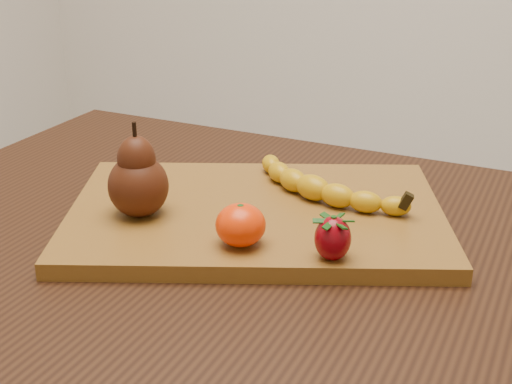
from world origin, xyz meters
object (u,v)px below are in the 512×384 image
at_px(cutting_board, 256,215).
at_px(mandarin, 241,225).
at_px(table, 258,309).
at_px(pear, 137,170).

height_order(cutting_board, mandarin, mandarin).
relative_size(table, cutting_board, 2.22).
bearing_deg(pear, mandarin, -8.01).
bearing_deg(table, mandarin, -84.22).
xyz_separation_m(cutting_board, mandarin, (0.03, -0.10, 0.03)).
distance_m(cutting_board, mandarin, 0.11).
bearing_deg(pear, table, 15.31).
relative_size(cutting_board, pear, 4.03).
bearing_deg(table, cutting_board, 118.96).
distance_m(pear, mandarin, 0.15).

